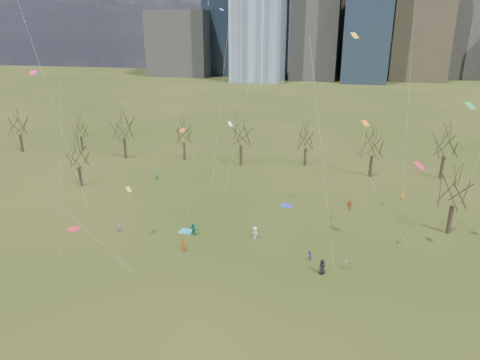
% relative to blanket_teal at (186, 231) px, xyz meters
% --- Properties ---
extents(ground, '(500.00, 500.00, 0.00)m').
position_rel_blanket_teal_xyz_m(ground, '(6.80, -10.12, -0.01)').
color(ground, black).
rests_on(ground, ground).
extents(downtown_skyline, '(212.50, 78.00, 118.00)m').
position_rel_blanket_teal_xyz_m(downtown_skyline, '(4.37, 200.52, 38.99)').
color(downtown_skyline, slate).
rests_on(downtown_skyline, ground).
extents(bare_tree_row, '(113.04, 29.80, 9.50)m').
position_rel_blanket_teal_xyz_m(bare_tree_row, '(6.72, 27.10, 6.10)').
color(bare_tree_row, black).
rests_on(bare_tree_row, ground).
extents(blanket_teal, '(1.60, 1.50, 0.03)m').
position_rel_blanket_teal_xyz_m(blanket_teal, '(0.00, 0.00, 0.00)').
color(blanket_teal, teal).
rests_on(blanket_teal, ground).
extents(blanket_navy, '(1.60, 1.50, 0.03)m').
position_rel_blanket_teal_xyz_m(blanket_navy, '(11.37, 11.89, 0.00)').
color(blanket_navy, '#242FAA').
rests_on(blanket_navy, ground).
extents(blanket_crimson, '(1.60, 1.50, 0.03)m').
position_rel_blanket_teal_xyz_m(blanket_crimson, '(-14.43, -3.05, 0.00)').
color(blanket_crimson, '#B2232A').
rests_on(blanket_crimson, ground).
extents(person_3, '(0.51, 0.76, 1.09)m').
position_rel_blanket_teal_xyz_m(person_3, '(20.31, -4.37, 0.53)').
color(person_3, '#5E5D61').
rests_on(person_3, ground).
extents(person_4, '(0.94, 0.54, 1.50)m').
position_rel_blanket_teal_xyz_m(person_4, '(1.73, -4.99, 0.74)').
color(person_4, orange).
rests_on(person_4, ground).
extents(person_5, '(1.63, 0.87, 1.67)m').
position_rel_blanket_teal_xyz_m(person_5, '(1.43, -0.79, 0.82)').
color(person_5, '#1A7556').
rests_on(person_5, ground).
extents(person_6, '(0.98, 0.96, 1.70)m').
position_rel_blanket_teal_xyz_m(person_6, '(17.83, -6.05, 0.84)').
color(person_6, black).
rests_on(person_6, ground).
extents(person_7, '(0.37, 0.55, 1.46)m').
position_rel_blanket_teal_xyz_m(person_7, '(-8.11, -2.40, 0.72)').
color(person_7, '#9C4E99').
rests_on(person_7, ground).
extents(person_8, '(0.60, 0.69, 1.19)m').
position_rel_blanket_teal_xyz_m(person_8, '(16.23, -3.55, 0.58)').
color(person_8, '#24509E').
rests_on(person_8, ground).
extents(person_9, '(1.17, 1.08, 1.58)m').
position_rel_blanket_teal_xyz_m(person_9, '(9.09, 0.26, 0.77)').
color(person_9, silver).
rests_on(person_9, ground).
extents(person_10, '(1.01, 0.47, 1.69)m').
position_rel_blanket_teal_xyz_m(person_10, '(20.41, 12.26, 0.83)').
color(person_10, '#AE3A18').
rests_on(person_10, ground).
extents(person_12, '(0.52, 0.74, 1.44)m').
position_rel_blanket_teal_xyz_m(person_12, '(28.35, 18.84, 0.70)').
color(person_12, orange).
rests_on(person_12, ground).
extents(person_13, '(0.56, 0.71, 1.71)m').
position_rel_blanket_teal_xyz_m(person_13, '(-12.09, 17.60, 0.84)').
color(person_13, '#187040').
rests_on(person_13, ground).
extents(kites_airborne, '(48.46, 35.24, 31.88)m').
position_rel_blanket_teal_xyz_m(kites_airborne, '(9.94, 1.98, 13.70)').
color(kites_airborne, '#FA5B15').
rests_on(kites_airborne, ground).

